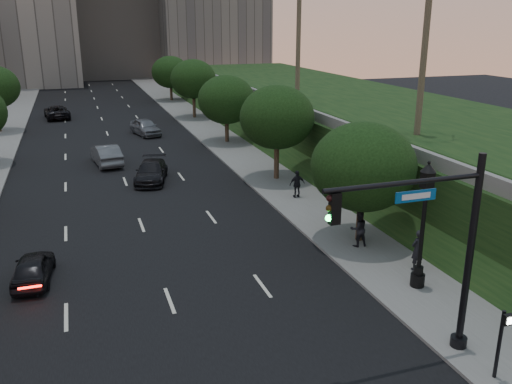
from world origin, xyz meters
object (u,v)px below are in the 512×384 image
object	(u,v)px
sedan_far_left	(57,112)
pedestrian_c	(297,184)
sedan_mid_left	(106,155)
sedan_near_right	(151,172)
traffic_signal_mast	(442,257)
sedan_far_right	(145,127)
pedestrian_a	(417,250)
sedan_near_left	(33,268)
pedestrian_b	(358,229)
street_lamp	(422,231)

from	to	relation	value
sedan_far_left	pedestrian_c	bearing A→B (deg)	105.75
sedan_mid_left	sedan_near_right	bearing A→B (deg)	107.25
traffic_signal_mast	pedestrian_c	distance (m)	17.42
sedan_mid_left	sedan_far_left	size ratio (longest dim) A/B	0.89
sedan_far_right	pedestrian_a	world-z (taller)	pedestrian_a
sedan_far_left	sedan_near_right	world-z (taller)	sedan_far_left
sedan_near_right	sedan_far_right	xyz separation A→B (m)	(1.80, 16.59, 0.09)
traffic_signal_mast	sedan_near_left	xyz separation A→B (m)	(-13.09, 10.21, -3.03)
sedan_mid_left	pedestrian_b	world-z (taller)	pedestrian_b
street_lamp	sedan_far_right	size ratio (longest dim) A/B	1.18
traffic_signal_mast	pedestrian_c	bearing A→B (deg)	82.62
traffic_signal_mast	street_lamp	bearing A→B (deg)	61.08
traffic_signal_mast	street_lamp	size ratio (longest dim) A/B	1.25
street_lamp	sedan_near_left	bearing A→B (deg)	158.93
sedan_far_left	pedestrian_a	size ratio (longest dim) A/B	2.93
street_lamp	pedestrian_c	size ratio (longest dim) A/B	3.22
pedestrian_a	pedestrian_b	distance (m)	3.42
pedestrian_a	pedestrian_c	bearing A→B (deg)	-94.72
sedan_far_left	traffic_signal_mast	bearing A→B (deg)	96.87
pedestrian_a	sedan_near_left	bearing A→B (deg)	-25.44
sedan_far_right	pedestrian_b	bearing A→B (deg)	-92.59
traffic_signal_mast	pedestrian_a	size ratio (longest dim) A/B	3.71
street_lamp	sedan_near_right	size ratio (longest dim) A/B	1.14
sedan_near_right	sedan_far_right	size ratio (longest dim) A/B	1.04
sedan_far_right	pedestrian_c	distance (m)	24.44
pedestrian_b	pedestrian_a	bearing A→B (deg)	111.71
pedestrian_a	pedestrian_b	bearing A→B (deg)	-79.39
sedan_mid_left	sedan_far_right	size ratio (longest dim) A/B	1.04
sedan_far_right	street_lamp	bearing A→B (deg)	-93.51
street_lamp	pedestrian_c	xyz separation A→B (m)	(-0.14, 12.82, -1.61)
sedan_near_right	pedestrian_a	distance (m)	20.60
sedan_mid_left	pedestrian_b	xyz separation A→B (m)	(10.71, -21.06, 0.25)
traffic_signal_mast	sedan_mid_left	bearing A→B (deg)	106.14
sedan_near_right	pedestrian_a	world-z (taller)	pedestrian_a
pedestrian_a	sedan_far_left	bearing A→B (deg)	-81.55
pedestrian_a	pedestrian_b	world-z (taller)	pedestrian_a
sedan_near_left	pedestrian_b	xyz separation A→B (m)	(15.14, -1.34, 0.42)
sedan_near_left	sedan_far_right	size ratio (longest dim) A/B	0.80
sedan_far_left	pedestrian_a	distance (m)	50.47
sedan_far_right	pedestrian_b	world-z (taller)	pedestrian_b
pedestrian_a	sedan_far_right	bearing A→B (deg)	-87.91
sedan_far_right	pedestrian_a	size ratio (longest dim) A/B	2.51
street_lamp	sedan_near_left	distance (m)	16.67
pedestrian_c	traffic_signal_mast	bearing A→B (deg)	80.76
sedan_far_left	pedestrian_a	bearing A→B (deg)	101.95
sedan_near_left	sedan_near_right	distance (m)	15.58
sedan_far_right	sedan_near_right	bearing A→B (deg)	-109.88
street_lamp	sedan_far_left	xyz separation A→B (m)	(-15.01, 49.31, -1.87)
traffic_signal_mast	pedestrian_c	size ratio (longest dim) A/B	4.01
pedestrian_a	pedestrian_c	size ratio (longest dim) A/B	1.08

